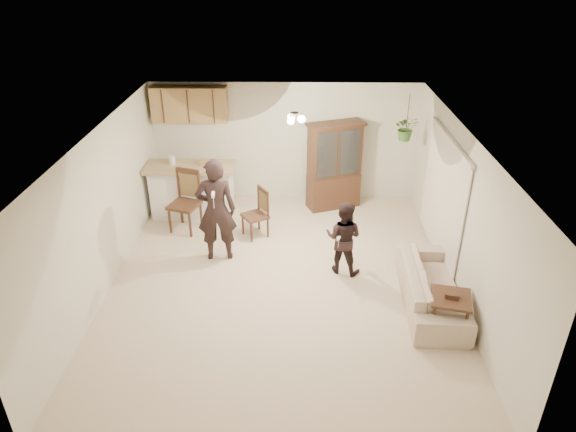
{
  "coord_description": "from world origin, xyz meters",
  "views": [
    {
      "loc": [
        0.25,
        -6.95,
        4.88
      ],
      "look_at": [
        0.11,
        0.4,
        1.01
      ],
      "focal_mm": 32.0,
      "sensor_mm": 36.0,
      "label": 1
    }
  ],
  "objects_px": {
    "chair_hutch_right": "(337,193)",
    "sofa": "(432,283)",
    "china_hutch": "(334,166)",
    "chair_bar": "(185,214)",
    "side_table": "(448,313)",
    "chair_hutch_left": "(255,223)",
    "adult": "(216,212)",
    "child": "(344,236)"
  },
  "relations": [
    {
      "from": "china_hutch",
      "to": "chair_hutch_left",
      "type": "xyz_separation_m",
      "value": [
        -1.54,
        -1.3,
        -0.63
      ]
    },
    {
      "from": "side_table",
      "to": "chair_hutch_left",
      "type": "bearing_deg",
      "value": 137.61
    },
    {
      "from": "sofa",
      "to": "adult",
      "type": "distance_m",
      "value": 3.69
    },
    {
      "from": "sofa",
      "to": "chair_bar",
      "type": "height_order",
      "value": "chair_bar"
    },
    {
      "from": "adult",
      "to": "chair_bar",
      "type": "relative_size",
      "value": 1.52
    },
    {
      "from": "sofa",
      "to": "chair_hutch_left",
      "type": "height_order",
      "value": "chair_hutch_left"
    },
    {
      "from": "chair_hutch_left",
      "to": "side_table",
      "type": "bearing_deg",
      "value": 15.24
    },
    {
      "from": "adult",
      "to": "chair_hutch_left",
      "type": "bearing_deg",
      "value": -133.46
    },
    {
      "from": "chair_bar",
      "to": "chair_hutch_left",
      "type": "relative_size",
      "value": 1.25
    },
    {
      "from": "child",
      "to": "china_hutch",
      "type": "height_order",
      "value": "china_hutch"
    },
    {
      "from": "side_table",
      "to": "sofa",
      "type": "bearing_deg",
      "value": 97.6
    },
    {
      "from": "child",
      "to": "side_table",
      "type": "height_order",
      "value": "child"
    },
    {
      "from": "sofa",
      "to": "china_hutch",
      "type": "bearing_deg",
      "value": 23.97
    },
    {
      "from": "china_hutch",
      "to": "side_table",
      "type": "bearing_deg",
      "value": -91.37
    },
    {
      "from": "chair_hutch_right",
      "to": "sofa",
      "type": "bearing_deg",
      "value": 106.86
    },
    {
      "from": "sofa",
      "to": "adult",
      "type": "xyz_separation_m",
      "value": [
        -3.43,
        1.27,
        0.53
      ]
    },
    {
      "from": "adult",
      "to": "china_hutch",
      "type": "height_order",
      "value": "china_hutch"
    },
    {
      "from": "chair_bar",
      "to": "adult",
      "type": "bearing_deg",
      "value": -33.2
    },
    {
      "from": "chair_bar",
      "to": "chair_hutch_left",
      "type": "distance_m",
      "value": 1.38
    },
    {
      "from": "china_hutch",
      "to": "chair_hutch_right",
      "type": "relative_size",
      "value": 1.99
    },
    {
      "from": "adult",
      "to": "chair_bar",
      "type": "xyz_separation_m",
      "value": [
        -0.77,
        0.98,
        -0.57
      ]
    },
    {
      "from": "china_hutch",
      "to": "side_table",
      "type": "distance_m",
      "value": 4.25
    },
    {
      "from": "chair_hutch_right",
      "to": "adult",
      "type": "bearing_deg",
      "value": 41.75
    },
    {
      "from": "china_hutch",
      "to": "chair_bar",
      "type": "bearing_deg",
      "value": 179.91
    },
    {
      "from": "child",
      "to": "side_table",
      "type": "bearing_deg",
      "value": 152.89
    },
    {
      "from": "sofa",
      "to": "chair_hutch_left",
      "type": "distance_m",
      "value": 3.5
    },
    {
      "from": "china_hutch",
      "to": "chair_hutch_right",
      "type": "distance_m",
      "value": 0.65
    },
    {
      "from": "adult",
      "to": "side_table",
      "type": "xyz_separation_m",
      "value": [
        3.51,
        -1.91,
        -0.59
      ]
    },
    {
      "from": "child",
      "to": "chair_bar",
      "type": "height_order",
      "value": "child"
    },
    {
      "from": "china_hutch",
      "to": "chair_hutch_left",
      "type": "relative_size",
      "value": 1.91
    },
    {
      "from": "side_table",
      "to": "chair_bar",
      "type": "distance_m",
      "value": 5.17
    },
    {
      "from": "china_hutch",
      "to": "chair_bar",
      "type": "xyz_separation_m",
      "value": [
        -2.9,
        -1.09,
        -0.56
      ]
    },
    {
      "from": "adult",
      "to": "china_hutch",
      "type": "bearing_deg",
      "value": -141.88
    },
    {
      "from": "side_table",
      "to": "chair_hutch_left",
      "type": "relative_size",
      "value": 0.69
    },
    {
      "from": "adult",
      "to": "chair_hutch_right",
      "type": "relative_size",
      "value": 1.97
    },
    {
      "from": "sofa",
      "to": "side_table",
      "type": "relative_size",
      "value": 2.84
    },
    {
      "from": "side_table",
      "to": "child",
      "type": "bearing_deg",
      "value": 132.11
    },
    {
      "from": "chair_hutch_left",
      "to": "chair_hutch_right",
      "type": "bearing_deg",
      "value": 98.3
    },
    {
      "from": "side_table",
      "to": "chair_hutch_right",
      "type": "relative_size",
      "value": 0.72
    },
    {
      "from": "side_table",
      "to": "chair_hutch_left",
      "type": "distance_m",
      "value": 3.97
    },
    {
      "from": "chair_hutch_left",
      "to": "child",
      "type": "bearing_deg",
      "value": 21.07
    },
    {
      "from": "chair_bar",
      "to": "side_table",
      "type": "bearing_deg",
      "value": -15.48
    }
  ]
}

